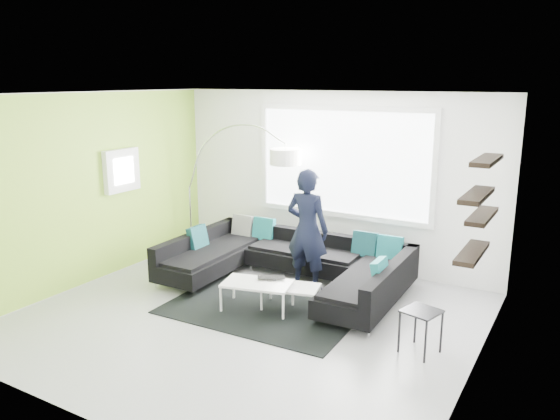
% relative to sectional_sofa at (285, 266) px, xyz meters
% --- Properties ---
extents(ground, '(5.50, 5.50, 0.00)m').
position_rel_sectional_sofa_xyz_m(ground, '(0.11, -1.18, -0.32)').
color(ground, gray).
rests_on(ground, ground).
extents(room_shell, '(5.54, 5.04, 2.82)m').
position_rel_sectional_sofa_xyz_m(room_shell, '(0.15, -0.98, 1.49)').
color(room_shell, white).
rests_on(room_shell, ground).
extents(sectional_sofa, '(3.41, 2.15, 0.73)m').
position_rel_sectional_sofa_xyz_m(sectional_sofa, '(0.00, 0.00, 0.00)').
color(sectional_sofa, black).
rests_on(sectional_sofa, ground).
extents(rug, '(2.55, 1.89, 0.01)m').
position_rel_sectional_sofa_xyz_m(rug, '(0.14, -0.76, -0.31)').
color(rug, black).
rests_on(rug, ground).
extents(coffee_table, '(1.27, 0.92, 0.38)m').
position_rel_sectional_sofa_xyz_m(coffee_table, '(0.27, -0.75, -0.13)').
color(coffee_table, white).
rests_on(coffee_table, ground).
extents(arc_lamp, '(2.10, 0.52, 2.28)m').
position_rel_sectional_sofa_xyz_m(arc_lamp, '(-2.33, 0.71, 0.82)').
color(arc_lamp, white).
rests_on(arc_lamp, ground).
extents(side_table, '(0.45, 0.45, 0.50)m').
position_rel_sectional_sofa_xyz_m(side_table, '(2.28, -0.96, -0.07)').
color(side_table, black).
rests_on(side_table, ground).
extents(person, '(0.64, 0.42, 1.76)m').
position_rel_sectional_sofa_xyz_m(person, '(0.29, 0.14, 0.56)').
color(person, black).
rests_on(person, ground).
extents(laptop, '(0.58, 0.56, 0.03)m').
position_rel_sectional_sofa_xyz_m(laptop, '(0.20, -0.72, 0.07)').
color(laptop, black).
rests_on(laptop, coffee_table).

